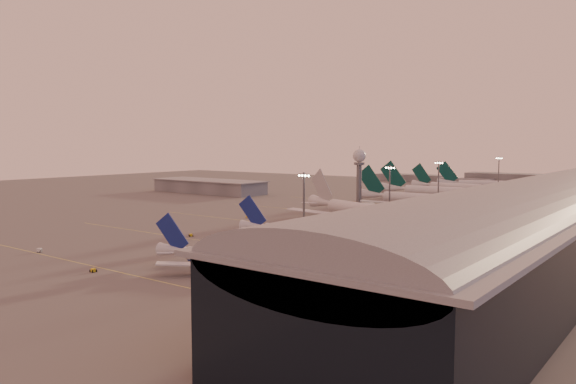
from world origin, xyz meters
The scene contains 26 objects.
ground centered at (0.00, 0.00, 0.00)m, with size 700.00×700.00×0.00m, color #525050.
taxiway_markings centered at (30.00, 56.00, 0.01)m, with size 180.00×185.25×0.02m.
hangar centered at (-120.00, 140.00, 4.32)m, with size 82.00×27.00×8.50m.
radar_tower centered at (5.00, 120.00, 20.95)m, with size 6.40×6.40×31.10m.
mast_a centered at (58.00, 0.00, 13.74)m, with size 3.60×0.56×25.00m.
mast_b centered at (55.00, 55.00, 13.74)m, with size 3.60×0.56×25.00m.
mast_c centered at (50.00, 110.00, 13.74)m, with size 3.60×0.56×25.00m.
mast_d centered at (48.00, 200.00, 13.74)m, with size 3.60×0.56×25.00m.
distant_horizon centered at (2.62, 325.14, 3.89)m, with size 165.00×37.50×9.00m.
narrowbody_near centered at (42.57, -17.32, 2.86)m, with size 35.22×27.72×14.10m.
narrowbody_mid centered at (32.92, 26.99, 3.02)m, with size 37.61×29.69×14.89m.
widebody_white centered at (24.41, 82.52, 3.66)m, with size 57.48×45.26×21.13m.
greentail_a centered at (25.43, 135.80, 3.79)m, with size 59.10×47.77×21.48m.
greentail_b centered at (18.07, 177.55, 3.97)m, with size 61.86×49.94×22.47m.
greentail_c centered at (10.35, 225.04, 3.43)m, with size 53.50×43.04×19.43m.
greentail_d centered at (18.71, 256.04, 3.57)m, with size 54.31×43.25×20.24m.
gsv_truck_a centered at (-15.11, -33.48, 1.25)m, with size 6.34×4.93×2.45m.
gsv_tug_near centered at (20.28, -39.05, 0.46)m, with size 2.07×3.25×0.90m.
gsv_catering_a centered at (68.70, -2.71, 1.83)m, with size 4.83×3.12×3.66m.
gsv_tug_mid centered at (-0.54, 13.51, 0.46)m, with size 3.63×3.12×0.89m.
gsv_truck_b centered at (46.67, 49.60, 1.01)m, with size 5.20×3.31×1.98m.
gsv_truck_c centered at (-16.73, 61.99, 1.08)m, with size 5.55×3.32×2.11m.
gsv_catering_b centered at (56.32, 66.01, 1.88)m, with size 4.83×2.74×3.75m.
gsv_tug_far centered at (26.86, 105.60, 0.46)m, with size 3.42×3.58×0.89m.
gsv_truck_d centered at (-14.67, 130.63, 1.04)m, with size 2.25×5.21×2.05m.
gsv_tug_hangar centered at (41.84, 155.21, 0.46)m, with size 3.32×2.27×0.88m.
Camera 1 is at (144.65, -120.16, 32.80)m, focal length 35.00 mm.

